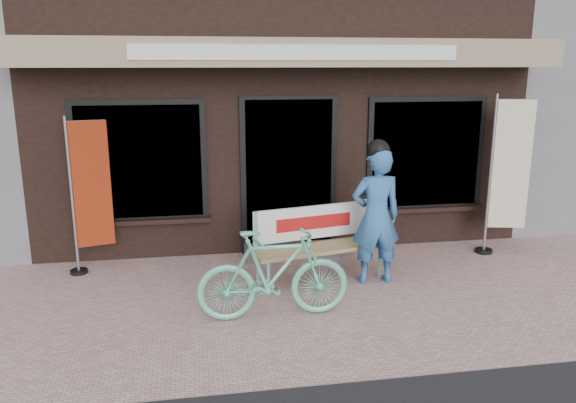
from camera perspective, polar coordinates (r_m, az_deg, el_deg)
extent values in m
plane|color=#CA9C9A|center=(6.30, 3.15, -10.76)|extent=(70.00, 70.00, 0.00)
cube|color=black|center=(10.69, -2.66, 9.44)|extent=(7.00, 6.00, 3.60)
cube|color=tan|center=(7.35, 0.53, 14.86)|extent=(7.00, 0.80, 0.35)
cube|color=white|center=(6.94, 1.14, 14.91)|extent=(4.00, 0.02, 0.18)
cube|color=black|center=(7.82, 0.08, 2.64)|extent=(1.20, 0.06, 2.10)
cube|color=black|center=(7.81, 0.09, 2.62)|extent=(1.35, 0.04, 2.20)
cube|color=black|center=(7.70, -14.78, 3.89)|extent=(1.60, 0.06, 1.50)
cube|color=black|center=(8.34, 13.80, 4.69)|extent=(1.60, 0.06, 1.50)
cube|color=black|center=(7.69, -14.79, 3.88)|extent=(1.75, 0.04, 1.65)
cube|color=black|center=(8.33, 13.83, 4.68)|extent=(1.75, 0.04, 1.65)
cube|color=black|center=(7.82, -14.46, -1.96)|extent=(1.80, 0.18, 0.06)
cube|color=black|center=(8.45, 13.65, -0.74)|extent=(1.80, 0.18, 0.06)
cube|color=#59595B|center=(7.87, 0.36, -5.03)|extent=(1.30, 0.45, 0.15)
cylinder|color=#64C4A4|center=(6.56, -2.01, -7.86)|extent=(0.05, 0.05, 0.39)
cylinder|color=#64C4A4|center=(6.89, -3.07, -6.79)|extent=(0.05, 0.05, 0.39)
cylinder|color=#64C4A4|center=(7.17, 9.29, -6.11)|extent=(0.05, 0.05, 0.39)
cylinder|color=#64C4A4|center=(7.47, 7.81, -5.23)|extent=(0.05, 0.05, 0.39)
cube|color=#A28B59|center=(6.92, 3.26, -4.75)|extent=(1.72, 0.77, 0.05)
cylinder|color=#64C4A4|center=(6.74, -3.27, -3.18)|extent=(0.05, 0.05, 0.51)
cylinder|color=#64C4A4|center=(7.35, 8.06, -1.85)|extent=(0.05, 0.05, 0.51)
cube|color=white|center=(7.01, 2.58, -2.10)|extent=(1.55, 0.38, 0.42)
cube|color=#B21414|center=(6.99, 2.66, -2.15)|extent=(0.98, 0.23, 0.17)
cylinder|color=#64C4A4|center=(6.58, -2.97, -4.27)|extent=(0.12, 0.41, 0.04)
cylinder|color=#64C4A4|center=(7.23, 8.96, -2.76)|extent=(0.12, 0.41, 0.04)
imported|color=#3067A6|center=(6.83, 8.92, -1.52)|extent=(0.61, 0.40, 1.66)
sphere|color=black|center=(6.66, 9.17, 5.14)|extent=(0.27, 0.27, 0.27)
imported|color=#64C4A4|center=(5.90, -1.47, -7.39)|extent=(1.62, 0.48, 0.97)
cylinder|color=gray|center=(7.47, -21.09, 0.42)|extent=(0.04, 0.04, 2.01)
cylinder|color=gray|center=(7.34, -19.94, 7.70)|extent=(0.45, 0.14, 0.02)
cube|color=#982A10|center=(7.46, -19.30, 1.63)|extent=(0.45, 0.15, 1.60)
cylinder|color=black|center=(7.74, -20.46, -6.68)|extent=(0.27, 0.27, 0.05)
cylinder|color=gray|center=(8.23, 19.85, 2.48)|extent=(0.04, 0.04, 2.23)
cylinder|color=gray|center=(8.18, 22.17, 9.54)|extent=(0.50, 0.14, 0.02)
cube|color=beige|center=(8.28, 21.76, 3.46)|extent=(0.50, 0.14, 1.77)
cylinder|color=black|center=(8.50, 19.25, -4.74)|extent=(0.29, 0.29, 0.05)
cube|color=black|center=(8.25, 8.59, -1.95)|extent=(0.40, 0.13, 0.80)
cube|color=beige|center=(8.18, 8.66, -1.43)|extent=(0.33, 0.07, 0.49)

